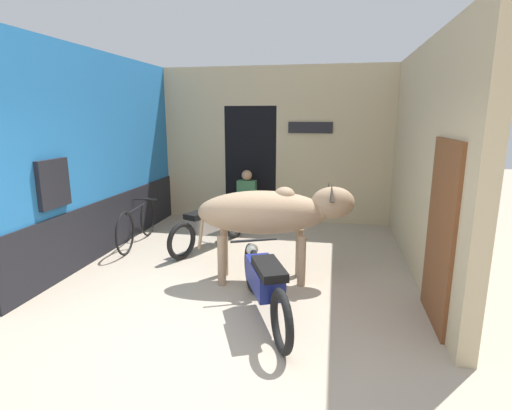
{
  "coord_description": "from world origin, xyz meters",
  "views": [
    {
      "loc": [
        1.24,
        -3.48,
        2.22
      ],
      "look_at": [
        0.13,
        2.17,
        0.92
      ],
      "focal_mm": 28.0,
      "sensor_mm": 36.0,
      "label": 1
    }
  ],
  "objects_px": {
    "motorcycle_far": "(210,224)",
    "plastic_stool": "(233,214)",
    "bicycle": "(137,224)",
    "shopkeeper_seated": "(246,197)",
    "cow": "(272,213)",
    "motorcycle_near": "(264,281)"
  },
  "relations": [
    {
      "from": "cow",
      "to": "motorcycle_far",
      "type": "distance_m",
      "value": 1.79
    },
    {
      "from": "motorcycle_near",
      "to": "plastic_stool",
      "type": "bearing_deg",
      "value": 109.25
    },
    {
      "from": "shopkeeper_seated",
      "to": "plastic_stool",
      "type": "xyz_separation_m",
      "value": [
        -0.29,
        0.04,
        -0.38
      ]
    },
    {
      "from": "bicycle",
      "to": "plastic_stool",
      "type": "height_order",
      "value": "bicycle"
    },
    {
      "from": "cow",
      "to": "plastic_stool",
      "type": "bearing_deg",
      "value": 114.23
    },
    {
      "from": "motorcycle_far",
      "to": "bicycle",
      "type": "height_order",
      "value": "bicycle"
    },
    {
      "from": "bicycle",
      "to": "motorcycle_far",
      "type": "bearing_deg",
      "value": 2.73
    },
    {
      "from": "cow",
      "to": "plastic_stool",
      "type": "xyz_separation_m",
      "value": [
        -1.24,
        2.76,
        -0.75
      ]
    },
    {
      "from": "cow",
      "to": "motorcycle_near",
      "type": "height_order",
      "value": "cow"
    },
    {
      "from": "cow",
      "to": "bicycle",
      "type": "relative_size",
      "value": 1.19
    },
    {
      "from": "motorcycle_near",
      "to": "bicycle",
      "type": "distance_m",
      "value": 3.38
    },
    {
      "from": "motorcycle_near",
      "to": "motorcycle_far",
      "type": "height_order",
      "value": "motorcycle_near"
    },
    {
      "from": "bicycle",
      "to": "motorcycle_near",
      "type": "bearing_deg",
      "value": -38.99
    },
    {
      "from": "bicycle",
      "to": "shopkeeper_seated",
      "type": "xyz_separation_m",
      "value": [
        1.59,
        1.62,
        0.23
      ]
    },
    {
      "from": "motorcycle_far",
      "to": "plastic_stool",
      "type": "bearing_deg",
      "value": 89.97
    },
    {
      "from": "motorcycle_near",
      "to": "bicycle",
      "type": "relative_size",
      "value": 1.06
    },
    {
      "from": "motorcycle_far",
      "to": "bicycle",
      "type": "bearing_deg",
      "value": -177.27
    },
    {
      "from": "bicycle",
      "to": "shopkeeper_seated",
      "type": "height_order",
      "value": "shopkeeper_seated"
    },
    {
      "from": "cow",
      "to": "motorcycle_far",
      "type": "bearing_deg",
      "value": 136.92
    },
    {
      "from": "bicycle",
      "to": "shopkeeper_seated",
      "type": "distance_m",
      "value": 2.28
    },
    {
      "from": "cow",
      "to": "shopkeeper_seated",
      "type": "height_order",
      "value": "cow"
    },
    {
      "from": "shopkeeper_seated",
      "to": "motorcycle_far",
      "type": "bearing_deg",
      "value": -100.54
    }
  ]
}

